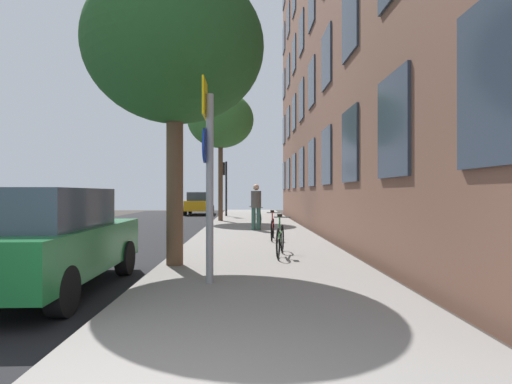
# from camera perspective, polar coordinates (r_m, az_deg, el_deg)

# --- Properties ---
(ground_plane) EXTENTS (41.80, 41.80, 0.00)m
(ground_plane) POSITION_cam_1_polar(r_m,az_deg,el_deg) (17.69, -11.67, -5.21)
(ground_plane) COLOR #332D28
(road_asphalt) EXTENTS (7.00, 38.00, 0.01)m
(road_asphalt) POSITION_cam_1_polar(r_m,az_deg,el_deg) (18.19, -18.22, -5.05)
(road_asphalt) COLOR black
(road_asphalt) RESTS_ON ground
(sidewalk) EXTENTS (4.20, 38.00, 0.12)m
(sidewalk) POSITION_cam_1_polar(r_m,az_deg,el_deg) (17.41, -0.22, -5.10)
(sidewalk) COLOR gray
(sidewalk) RESTS_ON ground
(building_facade) EXTENTS (0.56, 27.00, 17.22)m
(building_facade) POSITION_cam_1_polar(r_m,az_deg,el_deg) (18.50, 8.52, 22.32)
(building_facade) COLOR brown
(building_facade) RESTS_ON ground
(sign_post) EXTENTS (0.16, 0.60, 3.25)m
(sign_post) POSITION_cam_1_polar(r_m,az_deg,el_deg) (6.69, -6.58, 3.44)
(sign_post) COLOR gray
(sign_post) RESTS_ON sidewalk
(traffic_light) EXTENTS (0.43, 0.24, 3.43)m
(traffic_light) POSITION_cam_1_polar(r_m,az_deg,el_deg) (26.20, -4.33, 1.84)
(traffic_light) COLOR black
(traffic_light) RESTS_ON sidewalk
(tree_near) EXTENTS (3.58, 3.58, 5.89)m
(tree_near) POSITION_cam_1_polar(r_m,az_deg,el_deg) (8.97, -11.07, 18.78)
(tree_near) COLOR brown
(tree_near) RESTS_ON sidewalk
(tree_far) EXTENTS (3.48, 3.48, 6.78)m
(tree_far) POSITION_cam_1_polar(r_m,az_deg,el_deg) (22.22, -4.88, 9.79)
(tree_far) COLOR brown
(tree_far) RESTS_ON sidewalk
(bicycle_0) EXTENTS (0.46, 1.69, 0.96)m
(bicycle_0) POSITION_cam_1_polar(r_m,az_deg,el_deg) (9.68, 3.34, -6.45)
(bicycle_0) COLOR black
(bicycle_0) RESTS_ON sidewalk
(bicycle_1) EXTENTS (0.42, 1.66, 0.91)m
(bicycle_1) POSITION_cam_1_polar(r_m,az_deg,el_deg) (12.97, 2.27, -4.95)
(bicycle_1) COLOR black
(bicycle_1) RESTS_ON sidewalk
(bicycle_2) EXTENTS (0.42, 1.73, 0.93)m
(bicycle_2) POSITION_cam_1_polar(r_m,az_deg,el_deg) (17.06, 0.31, -3.77)
(bicycle_2) COLOR black
(bicycle_2) RESTS_ON sidewalk
(bicycle_3) EXTENTS (0.51, 1.68, 0.94)m
(bicycle_3) POSITION_cam_1_polar(r_m,az_deg,el_deg) (18.50, 0.08, -3.49)
(bicycle_3) COLOR black
(bicycle_3) RESTS_ON sidewalk
(pedestrian_0) EXTENTS (0.56, 0.56, 1.78)m
(pedestrian_0) POSITION_cam_1_polar(r_m,az_deg,el_deg) (16.16, 0.01, -1.65)
(pedestrian_0) COLOR #33594C
(pedestrian_0) RESTS_ON sidewalk
(car_0) EXTENTS (1.90, 4.21, 1.62)m
(car_0) POSITION_cam_1_polar(r_m,az_deg,el_deg) (7.26, -27.01, -5.78)
(car_0) COLOR #19662D
(car_0) RESTS_ON road_asphalt
(car_1) EXTENTS (2.03, 4.30, 1.62)m
(car_1) POSITION_cam_1_polar(r_m,az_deg,el_deg) (30.37, -7.80, -1.52)
(car_1) COLOR orange
(car_1) RESTS_ON road_asphalt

